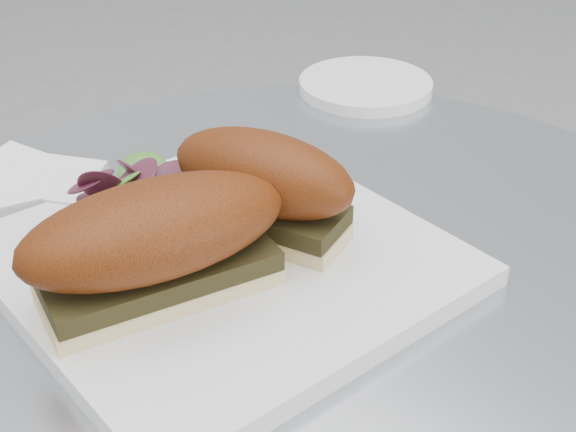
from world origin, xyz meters
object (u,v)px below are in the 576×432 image
at_px(plate, 221,260).
at_px(sandwich_right, 263,183).
at_px(saucer, 366,85).
at_px(sandwich_left, 156,241).

height_order(plate, sandwich_right, sandwich_right).
bearing_deg(saucer, plate, -149.52).
xyz_separation_m(sandwich_left, saucer, (0.37, 0.20, -0.05)).
distance_m(sandwich_right, saucer, 0.33).
distance_m(sandwich_left, sandwich_right, 0.10).
height_order(sandwich_right, saucer, sandwich_right).
relative_size(plate, sandwich_right, 1.85).
relative_size(sandwich_right, saucer, 1.09).
bearing_deg(plate, saucer, 30.48).
distance_m(plate, sandwich_right, 0.06).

